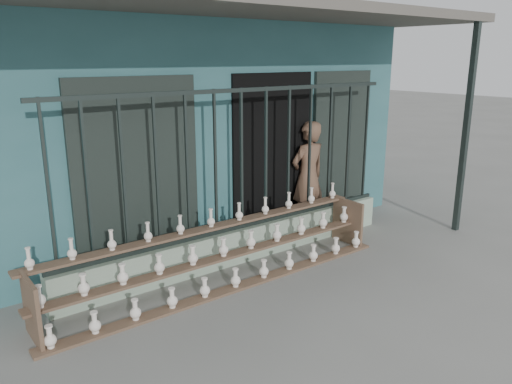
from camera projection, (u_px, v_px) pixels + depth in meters
ground at (310, 296)px, 5.64m from camera, size 60.00×60.00×0.00m
workshop_building at (141, 117)px, 8.46m from camera, size 7.40×6.60×3.21m
parapet_wall at (242, 244)px, 6.58m from camera, size 5.00×0.20×0.45m
security_fence at (242, 160)px, 6.28m from camera, size 5.00×0.04×1.80m
shelf_rack at (224, 254)px, 5.89m from camera, size 4.50×0.68×0.85m
elderly_woman at (308, 177)px, 7.56m from camera, size 0.62×0.41×1.70m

